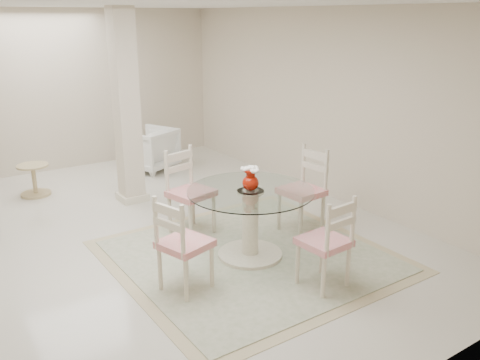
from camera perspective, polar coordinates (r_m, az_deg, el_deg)
ground at (r=6.31m, az=-11.55°, el=-6.44°), size 7.00×7.00×0.00m
room_shell at (r=5.81m, az=-12.71°, el=10.48°), size 6.02×7.02×2.71m
column at (r=7.26m, az=-12.65°, el=7.88°), size 0.30×0.30×2.70m
area_rug at (r=5.74m, az=1.14°, el=-8.53°), size 2.87×2.87×0.02m
dining_table at (r=5.58m, az=1.16°, el=-4.92°), size 1.37×1.37×0.79m
red_vase at (r=5.40m, az=1.20°, el=0.18°), size 0.21×0.19×0.27m
dining_chair_east at (r=6.26m, az=7.44°, el=-0.41°), size 0.50×0.50×1.16m
dining_chair_north at (r=6.18m, az=-5.99°, el=-0.59°), size 0.56×0.56×1.16m
dining_chair_west at (r=4.85m, az=-6.81°, el=-6.51°), size 0.54×0.54×1.09m
dining_chair_south at (r=4.95m, az=10.04°, el=-6.27°), size 0.45×0.45×1.07m
armchair_white at (r=8.96m, az=-10.14°, el=3.45°), size 1.03×1.04×0.73m
side_table at (r=8.16m, az=-22.08°, el=-0.12°), size 0.45×0.45×0.47m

